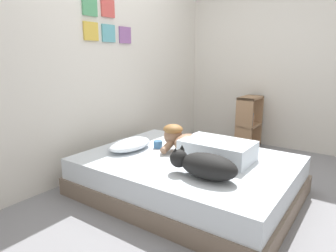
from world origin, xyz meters
TOP-DOWN VIEW (x-y plane):
  - ground_plane at (0.00, 0.00)m, footprint 11.71×11.71m
  - back_wall at (-0.00, 1.40)m, footprint 3.86×0.12m
  - side_wall_right at (1.98, 0.18)m, footprint 0.10×5.71m
  - bed at (-0.14, 0.21)m, footprint 1.48×1.97m
  - pillow at (-0.27, 0.83)m, footprint 0.52×0.32m
  - person_lying at (-0.02, 0.09)m, footprint 0.43×0.92m
  - dog at (-0.48, -0.15)m, footprint 0.26×0.57m
  - coffee_cup at (-0.05, 0.62)m, footprint 0.12×0.09m
  - cell_phone at (-0.32, -0.28)m, footprint 0.07×0.14m
  - bookshelf at (1.61, 0.25)m, footprint 0.45×0.24m

SIDE VIEW (x-z plane):
  - ground_plane at x=0.00m, z-range 0.00..0.00m
  - bed at x=-0.14m, z-range 0.00..0.36m
  - cell_phone at x=-0.32m, z-range 0.36..0.37m
  - bookshelf at x=1.61m, z-range 0.00..0.75m
  - coffee_cup at x=-0.05m, z-range 0.36..0.44m
  - pillow at x=-0.27m, z-range 0.36..0.47m
  - dog at x=-0.48m, z-range 0.36..0.57m
  - person_lying at x=-0.02m, z-range 0.33..0.60m
  - side_wall_right at x=1.98m, z-range 0.00..2.50m
  - back_wall at x=0.00m, z-range 0.00..2.50m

